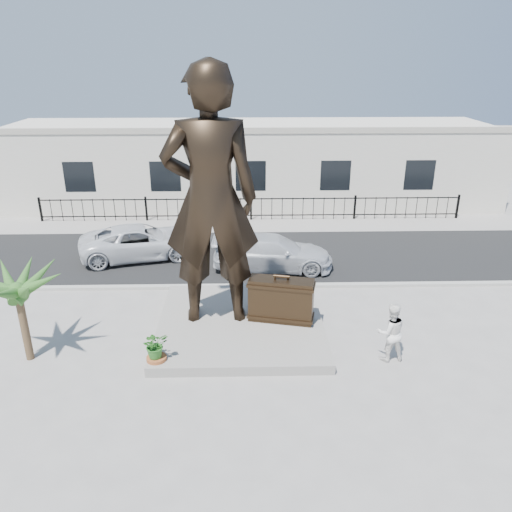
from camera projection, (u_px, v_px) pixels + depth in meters
The scene contains 16 objects.
ground at pixel (258, 354), 14.65m from camera, with size 100.00×100.00×0.00m, color #9E9991.
street at pixel (253, 253), 22.06m from camera, with size 40.00×7.00×0.01m, color black.
curb at pixel (254, 286), 18.79m from camera, with size 40.00×0.25×0.12m, color #A5A399.
far_sidewalk at pixel (251, 224), 25.76m from camera, with size 40.00×2.50×0.02m, color #9E9991.
plinth at pixel (241, 324), 15.97m from camera, with size 5.20×5.20×0.30m, color gray.
fence at pixel (251, 209), 26.28m from camera, with size 22.00×0.10×1.20m, color black.
building at pixel (250, 163), 29.57m from camera, with size 28.00×7.00×4.40m, color silver.
statue at pixel (210, 199), 14.69m from camera, with size 2.85×1.87×7.82m, color black.
suitcase at pixel (281, 300), 15.67m from camera, with size 2.00×0.64×1.41m, color black.
tourist at pixel (390, 332), 14.10m from camera, with size 0.86×0.67×1.76m, color white.
car_white at pixel (141, 242), 21.38m from camera, with size 2.34×5.07×1.41m, color silver.
car_silver at pixel (273, 253), 20.21m from camera, with size 1.96×4.82×1.40m, color silver.
worker at pixel (224, 207), 25.63m from camera, with size 1.09×0.62×1.68m, color #FFA40D.
palm_tree at pixel (31, 358), 14.44m from camera, with size 1.80×1.80×3.20m, color #2E5B21, non-canonical shape.
planter at pixel (157, 363), 13.88m from camera, with size 0.56×0.56×0.40m, color #995028.
shrub at pixel (155, 345), 13.66m from camera, with size 0.69×0.60×0.77m, color #2B6B22.
Camera 1 is at (-0.36, -12.49, 8.18)m, focal length 35.00 mm.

